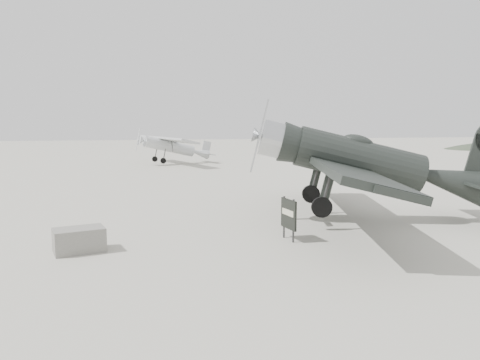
# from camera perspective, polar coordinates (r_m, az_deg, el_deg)

# --- Properties ---
(ground) EXTENTS (160.00, 160.00, 0.00)m
(ground) POSITION_cam_1_polar(r_m,az_deg,el_deg) (17.97, 1.79, -5.83)
(ground) COLOR gray
(ground) RESTS_ON ground
(lowwing_monoplane) EXTENTS (10.03, 13.89, 4.46)m
(lowwing_monoplane) POSITION_cam_1_polar(r_m,az_deg,el_deg) (19.34, 15.58, 1.94)
(lowwing_monoplane) COLOR black
(lowwing_monoplane) RESTS_ON ground
(highwing_monoplane) EXTENTS (7.35, 10.15, 2.91)m
(highwing_monoplane) POSITION_cam_1_polar(r_m,az_deg,el_deg) (43.67, -8.27, 4.31)
(highwing_monoplane) COLOR #A3A6A8
(highwing_monoplane) RESTS_ON ground
(equipment_block) EXTENTS (1.71, 1.32, 0.75)m
(equipment_block) POSITION_cam_1_polar(r_m,az_deg,el_deg) (15.52, -19.01, -6.93)
(equipment_block) COLOR slate
(equipment_block) RESTS_ON ground
(sign_board) EXTENTS (0.25, 1.01, 1.47)m
(sign_board) POSITION_cam_1_polar(r_m,az_deg,el_deg) (16.07, 5.95, -4.24)
(sign_board) COLOR #333333
(sign_board) RESTS_ON ground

